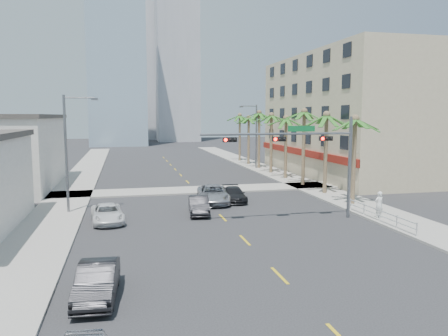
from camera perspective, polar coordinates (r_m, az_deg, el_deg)
name	(u,v)px	position (r m, az deg, el deg)	size (l,w,h in m)	color
ground	(266,262)	(22.96, 5.51, -12.10)	(260.00, 260.00, 0.00)	#262628
sidewalk_right	(316,189)	(45.39, 11.90, -2.67)	(4.00, 120.00, 0.15)	gray
sidewalk_left	(67,199)	(41.55, -19.79, -3.80)	(4.00, 120.00, 0.15)	gray
sidewalk_cross	(196,190)	(43.77, -3.67, -2.88)	(80.00, 4.00, 0.15)	gray
building_right	(356,115)	(58.28, 16.90, 6.58)	(15.25, 28.00, 15.00)	#C2AF89
tower_far_left	(117,50)	(116.77, -13.84, 14.77)	(14.00, 14.00, 48.00)	#99B2C6
tower_far_right	(177,38)	(133.48, -6.20, 16.50)	(12.00, 12.00, 60.00)	#ADADB2
tower_far_center	(134,74)	(146.27, -11.65, 11.99)	(16.00, 16.00, 42.00)	#ADADB2
traffic_signal_mast	(309,150)	(31.34, 11.05, 2.35)	(11.12, 0.54, 7.20)	slate
palm_tree_0	(355,120)	(37.50, 16.76, 5.99)	(4.80, 4.80, 7.80)	brown
palm_tree_1	(327,116)	(42.10, 13.26, 6.63)	(4.80, 4.80, 8.16)	brown
palm_tree_2	(304,113)	(46.82, 10.44, 7.12)	(4.80, 4.80, 8.52)	brown
palm_tree_3	(286,119)	(51.64, 8.12, 6.35)	(4.80, 4.80, 7.80)	brown
palm_tree_4	(271,116)	(56.52, 6.22, 6.77)	(4.80, 4.80, 8.16)	brown
palm_tree_5	(259,114)	(61.45, 4.62, 7.11)	(4.80, 4.80, 8.52)	brown
palm_tree_6	(249,118)	(66.43, 3.25, 6.50)	(4.80, 4.80, 7.80)	brown
palm_tree_7	(240,116)	(71.44, 2.07, 6.80)	(4.80, 4.80, 8.16)	brown
streetlight_left	(69,148)	(34.90, -19.62, 2.51)	(2.55, 0.25, 9.00)	slate
streetlight_right	(255,133)	(61.32, 4.05, 4.57)	(2.55, 0.25, 9.00)	slate
guardrail	(379,214)	(32.41, 19.64, -5.63)	(0.08, 8.08, 1.00)	silver
car_parked_mid	(97,281)	(19.08, -16.24, -14.04)	(1.54, 4.41, 1.45)	black
car_parked_far	(107,214)	(31.79, -14.98, -5.78)	(2.10, 4.55, 1.27)	white
car_lane_left	(199,205)	(33.35, -3.31, -4.87)	(1.45, 4.16, 1.37)	black
car_lane_center	(213,194)	(37.41, -1.43, -3.45)	(2.54, 5.52, 1.53)	#B5B5BA
car_lane_right	(234,194)	(38.14, 1.33, -3.47)	(1.75, 4.29, 1.25)	black
pedestrian	(379,205)	(33.31, 19.58, -4.53)	(0.70, 0.46, 1.92)	white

